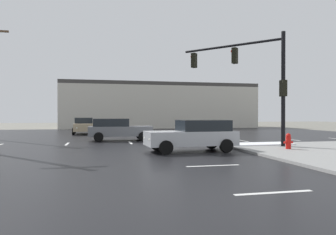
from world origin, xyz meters
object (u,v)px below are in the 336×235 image
fire_hydrant (288,141)px  traffic_signal_mast (252,72)px  sedan_tan (84,125)px  sedan_silver (194,135)px  sedan_grey (118,129)px

fire_hydrant → traffic_signal_mast: bearing=102.1°
sedan_tan → sedan_silver: bearing=18.3°
sedan_tan → sedan_grey: 9.18m
sedan_silver → sedan_grey: same height
fire_hydrant → sedan_silver: (-4.68, 1.00, 0.32)m
traffic_signal_mast → sedan_tan: bearing=-7.4°
fire_hydrant → sedan_silver: size_ratio=0.17×
fire_hydrant → sedan_silver: bearing=168.0°
traffic_signal_mast → fire_hydrant: size_ratio=7.99×
traffic_signal_mast → fire_hydrant: (0.58, -2.71, -3.87)m
traffic_signal_mast → sedan_grey: traffic_signal_mast is taller
traffic_signal_mast → sedan_tan: size_ratio=1.38×
sedan_grey → sedan_tan: bearing=108.6°
traffic_signal_mast → fire_hydrant: 4.76m
fire_hydrant → sedan_grey: bearing=132.9°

